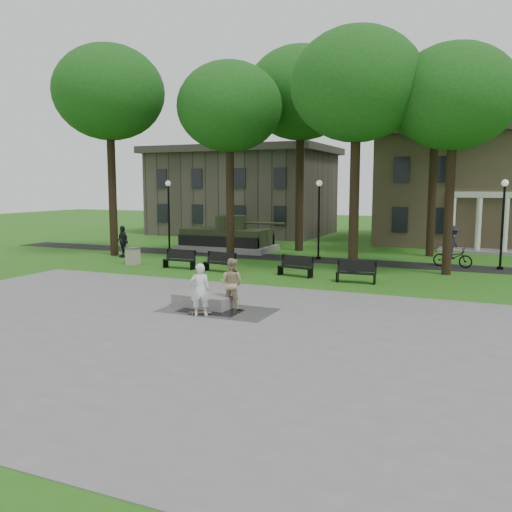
% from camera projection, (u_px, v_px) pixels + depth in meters
% --- Properties ---
extents(ground, '(120.00, 120.00, 0.00)m').
position_uv_depth(ground, '(216.00, 297.00, 21.60)').
color(ground, '#2B6116').
rests_on(ground, ground).
extents(plaza, '(22.00, 16.00, 0.02)m').
position_uv_depth(plaza, '(142.00, 327.00, 17.05)').
color(plaza, gray).
rests_on(plaza, ground).
extents(footpath, '(44.00, 2.60, 0.01)m').
position_uv_depth(footpath, '(309.00, 259.00, 32.52)').
color(footpath, black).
rests_on(footpath, ground).
extents(building_right, '(17.00, 12.00, 8.60)m').
position_uv_depth(building_right, '(494.00, 186.00, 40.74)').
color(building_right, '#9E8460').
rests_on(building_right, ground).
extents(building_left, '(15.00, 10.00, 7.20)m').
position_uv_depth(building_left, '(243.00, 194.00, 49.58)').
color(building_left, '#4C443D').
rests_on(building_left, ground).
extents(tree_0, '(6.80, 6.80, 12.97)m').
position_uv_depth(tree_0, '(109.00, 93.00, 33.21)').
color(tree_0, black).
rests_on(tree_0, ground).
extents(tree_1, '(6.20, 6.20, 11.63)m').
position_uv_depth(tree_1, '(230.00, 108.00, 31.76)').
color(tree_1, black).
rests_on(tree_1, ground).
extents(tree_2, '(6.60, 6.60, 12.16)m').
position_uv_depth(tree_2, '(357.00, 86.00, 26.74)').
color(tree_2, black).
rests_on(tree_2, ground).
extents(tree_3, '(6.00, 6.00, 11.19)m').
position_uv_depth(tree_3, '(454.00, 98.00, 25.97)').
color(tree_3, black).
rests_on(tree_3, ground).
extents(tree_4, '(7.20, 7.20, 13.50)m').
position_uv_depth(tree_4, '(300.00, 94.00, 35.59)').
color(tree_4, black).
rests_on(tree_4, ground).
extents(tree_5, '(6.40, 6.40, 12.44)m').
position_uv_depth(tree_5, '(436.00, 98.00, 32.79)').
color(tree_5, black).
rests_on(tree_5, ground).
extents(lamp_left, '(0.36, 0.36, 4.73)m').
position_uv_depth(lamp_left, '(169.00, 210.00, 36.37)').
color(lamp_left, black).
rests_on(lamp_left, ground).
extents(lamp_mid, '(0.36, 0.36, 4.73)m').
position_uv_depth(lamp_mid, '(319.00, 213.00, 32.23)').
color(lamp_mid, black).
rests_on(lamp_mid, ground).
extents(lamp_right, '(0.36, 0.36, 4.73)m').
position_uv_depth(lamp_right, '(503.00, 217.00, 28.29)').
color(lamp_right, black).
rests_on(lamp_right, ground).
extents(tank_monument, '(7.45, 3.40, 2.40)m').
position_uv_depth(tank_monument, '(227.00, 238.00, 36.77)').
color(tank_monument, gray).
rests_on(tank_monument, ground).
extents(puddle, '(2.20, 1.20, 0.00)m').
position_uv_depth(puddle, '(210.00, 311.00, 19.16)').
color(puddle, black).
rests_on(puddle, plaza).
extents(concrete_block, '(2.29, 1.22, 0.45)m').
position_uv_depth(concrete_block, '(204.00, 301.00, 19.81)').
color(concrete_block, gray).
rests_on(concrete_block, plaza).
extents(skateboard, '(0.80, 0.49, 0.07)m').
position_uv_depth(skateboard, '(200.00, 313.00, 18.66)').
color(skateboard, brown).
rests_on(skateboard, plaza).
extents(skateboarder, '(0.79, 0.70, 1.82)m').
position_uv_depth(skateboarder, '(200.00, 290.00, 18.26)').
color(skateboarder, white).
rests_on(skateboarder, plaza).
extents(friend_watching, '(0.89, 0.70, 1.83)m').
position_uv_depth(friend_watching, '(231.00, 283.00, 19.44)').
color(friend_watching, tan).
rests_on(friend_watching, plaza).
extents(pedestrian_walker, '(1.24, 0.91, 1.95)m').
position_uv_depth(pedestrian_walker, '(123.00, 241.00, 33.44)').
color(pedestrian_walker, black).
rests_on(pedestrian_walker, ground).
extents(cyclist, '(2.16, 1.27, 2.26)m').
position_uv_depth(cyclist, '(453.00, 250.00, 29.39)').
color(cyclist, black).
rests_on(cyclist, ground).
extents(park_bench_0, '(1.81, 0.55, 1.00)m').
position_uv_depth(park_bench_0, '(180.00, 259.00, 29.01)').
color(park_bench_0, black).
rests_on(park_bench_0, ground).
extents(park_bench_1, '(1.85, 0.80, 1.00)m').
position_uv_depth(park_bench_1, '(220.00, 262.00, 27.92)').
color(park_bench_1, black).
rests_on(park_bench_1, ground).
extents(park_bench_2, '(1.85, 0.88, 1.00)m').
position_uv_depth(park_bench_2, '(296.00, 266.00, 26.52)').
color(park_bench_2, black).
rests_on(park_bench_2, ground).
extents(park_bench_3, '(1.82, 0.62, 1.00)m').
position_uv_depth(park_bench_3, '(356.00, 271.00, 24.75)').
color(park_bench_3, black).
rests_on(park_bench_3, ground).
extents(trash_bin, '(0.75, 0.75, 0.96)m').
position_uv_depth(trash_bin, '(133.00, 256.00, 30.44)').
color(trash_bin, '#B5A695').
rests_on(trash_bin, ground).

